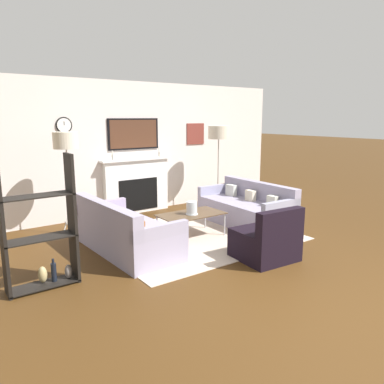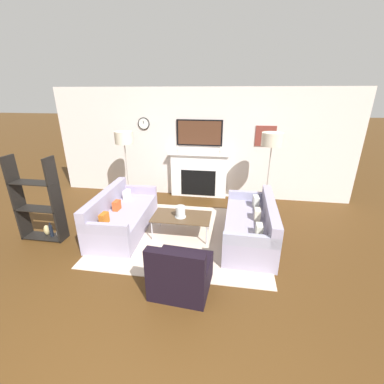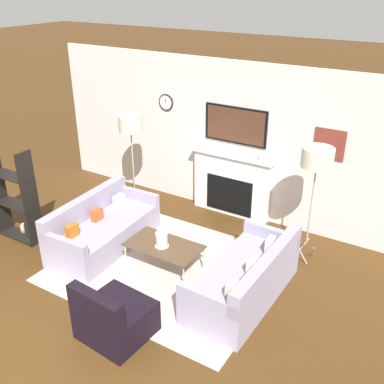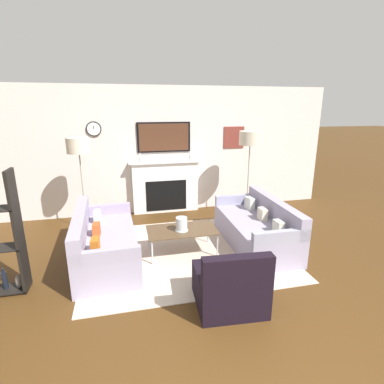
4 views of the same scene
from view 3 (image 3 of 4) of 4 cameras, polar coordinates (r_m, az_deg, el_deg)
The scene contains 10 objects.
fireplace_wall at distance 7.80m, azimuth 5.55°, elevation 5.61°, with size 7.51×0.28×2.70m.
area_rug at distance 6.75m, azimuth -3.05°, elevation -9.64°, with size 3.11×2.60×0.01m.
couch_left at distance 7.28m, azimuth -11.31°, elevation -4.69°, with size 0.93×1.92×0.79m.
couch_right at distance 6.09m, azimuth 6.81°, elevation -11.03°, with size 0.90×1.90×0.78m.
armchair at distance 5.59m, azimuth -9.89°, elevation -15.50°, with size 0.82×0.79×0.78m.
coffee_table at distance 6.55m, azimuth -3.58°, elevation -6.92°, with size 1.09×0.62×0.40m.
hurricane_candle at distance 6.47m, azimuth -3.87°, elevation -6.14°, with size 0.21×0.21×0.22m.
floor_lamp_left at distance 7.89m, azimuth -7.82°, elevation 8.45°, with size 0.41×0.41×1.76m.
floor_lamp_right at distance 6.42m, azimuth 15.64°, elevation 4.08°, with size 0.45×0.45×1.81m.
shelf_unit at distance 7.69m, azimuth -21.50°, elevation -1.01°, with size 0.81×0.28×1.58m.
Camera 3 is at (3.17, -1.49, 3.93)m, focal length 42.00 mm.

